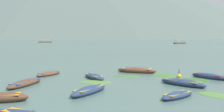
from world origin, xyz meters
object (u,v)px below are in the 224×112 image
(rowboat_0, at_px, (136,70))
(rowboat_4, at_px, (89,90))
(rowboat_6, at_px, (94,77))
(rowboat_9, at_px, (209,76))
(rowboat_7, at_px, (177,95))
(rowboat_8, at_px, (183,83))
(rowboat_1, at_px, (49,74))
(ferry_0, at_px, (45,42))
(mooring_buoy, at_px, (179,76))
(rowboat_3, at_px, (25,83))
(ferry_1, at_px, (179,43))

(rowboat_0, distance_m, rowboat_4, 11.18)
(rowboat_6, distance_m, rowboat_9, 10.55)
(rowboat_7, distance_m, rowboat_9, 9.08)
(rowboat_0, height_order, rowboat_8, rowboat_0)
(rowboat_1, bearing_deg, rowboat_6, -27.96)
(rowboat_9, height_order, ferry_0, ferry_0)
(rowboat_1, relative_size, rowboat_8, 0.86)
(rowboat_1, xyz_separation_m, rowboat_6, (4.52, -2.40, 0.02))
(rowboat_8, distance_m, mooring_buoy, 3.98)
(rowboat_4, xyz_separation_m, rowboat_6, (0.38, 6.26, -0.02))
(ferry_0, height_order, mooring_buoy, ferry_0)
(rowboat_8, bearing_deg, ferry_0, 103.58)
(rowboat_0, height_order, rowboat_3, rowboat_0)
(rowboat_9, relative_size, mooring_buoy, 4.11)
(rowboat_7, xyz_separation_m, mooring_buoy, (2.79, 7.97, -0.04))
(rowboat_1, distance_m, ferry_0, 174.02)
(rowboat_7, bearing_deg, mooring_buoy, 70.69)
(rowboat_4, bearing_deg, rowboat_7, -17.00)
(rowboat_6, bearing_deg, rowboat_4, -93.47)
(rowboat_1, bearing_deg, rowboat_7, -46.95)
(rowboat_4, xyz_separation_m, ferry_0, (-35.53, 179.82, 0.26))
(ferry_1, xyz_separation_m, mooring_buoy, (-44.11, -129.55, -0.35))
(rowboat_9, bearing_deg, rowboat_1, 168.61)
(rowboat_1, distance_m, rowboat_6, 5.11)
(rowboat_1, height_order, rowboat_7, same)
(rowboat_0, relative_size, mooring_buoy, 4.99)
(rowboat_3, height_order, rowboat_6, rowboat_3)
(rowboat_6, xyz_separation_m, rowboat_8, (6.93, -3.81, 0.02))
(rowboat_4, height_order, rowboat_9, rowboat_4)
(rowboat_8, bearing_deg, rowboat_4, -161.52)
(rowboat_6, bearing_deg, mooring_buoy, 0.22)
(rowboat_0, bearing_deg, rowboat_8, -72.57)
(rowboat_6, bearing_deg, rowboat_1, 152.04)
(rowboat_7, height_order, mooring_buoy, mooring_buoy)
(rowboat_0, distance_m, rowboat_6, 5.91)
(rowboat_1, bearing_deg, rowboat_4, -64.44)
(rowboat_1, bearing_deg, rowboat_9, -11.39)
(rowboat_9, distance_m, ferry_0, 180.28)
(rowboat_7, relative_size, ferry_0, 0.29)
(rowboat_3, relative_size, mooring_buoy, 5.09)
(rowboat_0, bearing_deg, rowboat_6, -140.23)
(rowboat_4, bearing_deg, rowboat_3, 147.25)
(rowboat_8, height_order, rowboat_9, rowboat_8)
(rowboat_9, relative_size, ferry_0, 0.36)
(rowboat_3, xyz_separation_m, rowboat_7, (10.57, -4.94, -0.03))
(rowboat_1, bearing_deg, rowboat_0, 8.69)
(rowboat_7, bearing_deg, ferry_0, 102.75)
(rowboat_4, bearing_deg, rowboat_6, 86.53)
(rowboat_1, relative_size, rowboat_6, 0.92)
(rowboat_0, bearing_deg, rowboat_1, -171.31)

